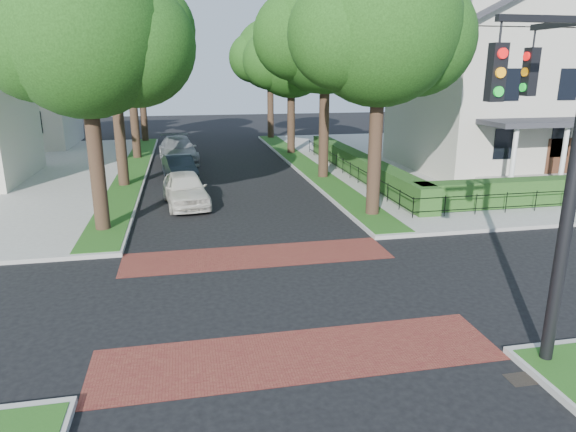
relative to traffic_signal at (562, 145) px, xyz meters
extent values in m
plane|color=black|center=(-4.89, 4.41, -4.71)|extent=(120.00, 120.00, 0.00)
cube|color=gray|center=(14.61, 23.41, -4.63)|extent=(30.00, 30.00, 0.15)
cube|color=maroon|center=(-4.89, 7.61, -4.70)|extent=(9.00, 2.20, 0.01)
cube|color=maroon|center=(-4.89, 1.21, -4.70)|extent=(9.00, 2.20, 0.01)
cube|color=black|center=(-0.59, -0.59, -4.70)|extent=(0.65, 0.45, 0.01)
cube|color=#1C4814|center=(0.51, 23.51, -4.55)|extent=(1.60, 29.80, 0.02)
cube|color=#1C4814|center=(-10.29, 23.51, -4.55)|extent=(1.60, 29.80, 0.02)
cylinder|color=black|center=(0.61, 11.41, -0.88)|extent=(0.56, 0.56, 7.35)
sphere|color=#17370F|center=(0.61, 11.41, 3.00)|extent=(6.20, 6.20, 6.20)
sphere|color=#17370F|center=(2.32, 11.71, 2.60)|extent=(4.65, 4.65, 4.65)
sphere|color=#17370F|center=(-0.94, 11.21, 2.70)|extent=(4.34, 4.34, 4.34)
sphere|color=#17370F|center=(0.71, 12.96, 3.50)|extent=(4.03, 4.03, 4.03)
cylinder|color=black|center=(0.61, 19.41, -0.71)|extent=(0.56, 0.56, 7.70)
sphere|color=#17370F|center=(0.61, 19.41, 3.36)|extent=(6.60, 6.60, 6.60)
sphere|color=#17370F|center=(2.43, 19.71, 2.96)|extent=(4.95, 4.95, 4.95)
sphere|color=#17370F|center=(-1.04, 19.21, 3.06)|extent=(4.62, 4.62, 4.62)
sphere|color=#17370F|center=(0.71, 21.06, 3.86)|extent=(4.29, 4.29, 4.29)
cylinder|color=black|center=(0.61, 28.41, -1.23)|extent=(0.56, 0.56, 6.65)
sphere|color=#17370F|center=(0.61, 28.41, 2.28)|extent=(5.80, 5.80, 5.80)
sphere|color=#17370F|center=(2.21, 28.71, 1.88)|extent=(4.35, 4.35, 4.35)
sphere|color=#17370F|center=(-0.84, 28.21, 1.98)|extent=(4.06, 4.06, 4.06)
sphere|color=#17370F|center=(0.71, 29.86, 2.78)|extent=(3.77, 3.77, 3.77)
cylinder|color=black|center=(0.61, 37.41, -1.06)|extent=(0.56, 0.56, 7.00)
sphere|color=#17370F|center=(0.61, 37.41, 2.64)|extent=(6.00, 6.00, 6.00)
sphere|color=#17370F|center=(2.26, 37.71, 2.24)|extent=(4.50, 4.50, 4.50)
sphere|color=#17370F|center=(-0.89, 37.21, 2.34)|extent=(4.20, 4.20, 4.20)
sphere|color=#17370F|center=(0.71, 38.91, 3.14)|extent=(3.90, 3.90, 3.90)
cylinder|color=black|center=(-10.39, 11.41, -1.06)|extent=(0.56, 0.56, 7.00)
sphere|color=#17370F|center=(-10.39, 11.41, 2.64)|extent=(6.00, 6.00, 6.00)
sphere|color=#17370F|center=(-8.74, 11.71, 2.24)|extent=(4.50, 4.50, 4.50)
sphere|color=#17370F|center=(-11.89, 11.21, 2.34)|extent=(4.20, 4.20, 4.20)
sphere|color=#17370F|center=(-10.29, 12.91, 3.14)|extent=(3.90, 3.90, 3.90)
cylinder|color=black|center=(-10.39, 19.41, -0.53)|extent=(0.56, 0.56, 8.05)
sphere|color=#17370F|center=(-10.39, 19.41, 3.72)|extent=(6.40, 6.40, 6.40)
sphere|color=#17370F|center=(-8.63, 19.71, 3.32)|extent=(4.80, 4.80, 4.80)
sphere|color=#17370F|center=(-11.99, 19.21, 3.42)|extent=(4.48, 4.48, 4.48)
sphere|color=#17370F|center=(-10.29, 21.01, 4.22)|extent=(4.16, 4.16, 4.16)
cylinder|color=black|center=(-10.39, 28.41, -1.13)|extent=(0.56, 0.56, 6.86)
sphere|color=#17370F|center=(-10.39, 28.41, 2.50)|extent=(5.60, 5.60, 5.60)
sphere|color=#17370F|center=(-8.85, 28.71, 2.10)|extent=(4.20, 4.20, 4.20)
sphere|color=#17370F|center=(-11.79, 28.21, 2.20)|extent=(3.92, 3.92, 3.92)
sphere|color=#17370F|center=(-10.29, 29.81, 3.00)|extent=(3.64, 3.64, 3.64)
cylinder|color=black|center=(-10.39, 37.41, -0.99)|extent=(0.56, 0.56, 7.14)
sphere|color=#17370F|center=(-10.39, 37.41, 2.79)|extent=(6.20, 6.20, 6.20)
sphere|color=#17370F|center=(-8.68, 37.71, 2.39)|extent=(4.65, 4.65, 4.65)
sphere|color=#17370F|center=(-11.94, 37.21, 2.49)|extent=(4.34, 4.34, 4.34)
sphere|color=#17370F|center=(-10.29, 38.96, 3.29)|extent=(4.03, 4.03, 4.03)
cube|color=#1C4919|center=(2.81, 19.41, -3.96)|extent=(1.00, 18.00, 1.20)
cube|color=beige|center=(12.61, 20.41, -0.56)|extent=(12.00, 10.00, 8.00)
cube|color=gray|center=(12.61, 14.21, -4.31)|extent=(9.60, 2.40, 0.50)
cylinder|color=white|center=(8.41, 13.26, -2.71)|extent=(0.24, 0.24, 3.00)
cylinder|color=white|center=(11.17, 13.26, -2.71)|extent=(0.24, 0.24, 3.00)
cube|color=beige|center=(-20.39, 36.41, -1.31)|extent=(9.00, 8.00, 6.50)
cube|color=maroon|center=(-17.69, 34.81, 3.76)|extent=(0.80, 0.80, 3.64)
cylinder|color=black|center=(0.21, -0.19, -0.56)|extent=(0.26, 0.26, 8.00)
cube|color=black|center=(-0.79, -0.19, 2.24)|extent=(2.00, 0.12, 0.12)
cube|color=black|center=(0.21, 0.71, 2.24)|extent=(0.12, 1.80, 0.12)
cube|color=black|center=(-1.69, -0.19, 1.34)|extent=(0.28, 0.22, 1.00)
cylinder|color=red|center=(-1.69, -0.32, 1.66)|extent=(0.18, 0.05, 0.18)
cylinder|color=orange|center=(-1.69, -0.32, 1.34)|extent=(0.18, 0.05, 0.18)
cylinder|color=#0CB226|center=(-1.69, -0.32, 1.02)|extent=(0.18, 0.05, 0.18)
cube|color=black|center=(0.21, 1.51, 1.34)|extent=(0.22, 0.28, 1.00)
cylinder|color=red|center=(0.08, 1.51, 1.66)|extent=(0.05, 0.18, 0.18)
cylinder|color=orange|center=(0.08, 1.51, 1.34)|extent=(0.05, 0.18, 0.18)
cylinder|color=#0CB226|center=(0.08, 1.51, 1.02)|extent=(0.05, 0.18, 0.18)
imported|color=silver|center=(-7.19, 14.99, -3.92)|extent=(2.38, 4.78, 1.56)
imported|color=#222B34|center=(-7.46, 20.89, -4.01)|extent=(2.15, 4.39, 1.39)
imported|color=gray|center=(-7.56, 26.64, -3.85)|extent=(2.85, 6.06, 1.71)
camera|label=1|loc=(-7.13, -8.62, 1.40)|focal=32.00mm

